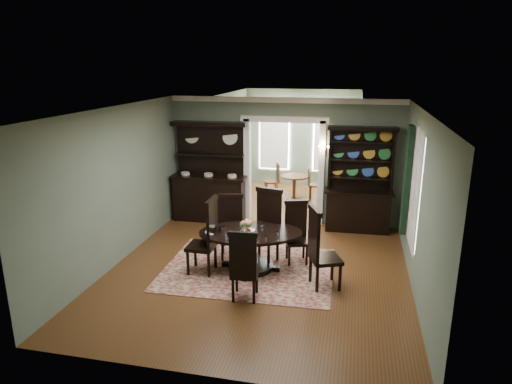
# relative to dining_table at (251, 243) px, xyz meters

# --- Properties ---
(room) EXTENTS (5.51, 6.01, 3.01)m
(room) POSITION_rel_dining_table_xyz_m (0.16, -0.07, 1.05)
(room) COLOR brown
(room) RESTS_ON ground
(parlor) EXTENTS (3.51, 3.50, 3.01)m
(parlor) POSITION_rel_dining_table_xyz_m (0.16, 5.41, 0.99)
(parlor) COLOR brown
(parlor) RESTS_ON ground
(doorway_trim) EXTENTS (2.08, 0.25, 2.57)m
(doorway_trim) POSITION_rel_dining_table_xyz_m (0.16, 2.88, 1.09)
(doorway_trim) COLOR white
(doorway_trim) RESTS_ON floor
(right_window) EXTENTS (0.15, 1.47, 2.12)m
(right_window) POSITION_rel_dining_table_xyz_m (2.85, 0.81, 1.07)
(right_window) COLOR white
(right_window) RESTS_ON wall_right
(wall_sconce) EXTENTS (0.27, 0.21, 0.21)m
(wall_sconce) POSITION_rel_dining_table_xyz_m (1.11, 2.73, 1.36)
(wall_sconce) COLOR gold
(wall_sconce) RESTS_ON back_wall_right
(rug) EXTENTS (3.21, 2.56, 0.01)m
(rug) POSITION_rel_dining_table_xyz_m (-0.04, -0.02, -0.52)
(rug) COLOR maroon
(rug) RESTS_ON floor
(dining_table) EXTENTS (2.13, 2.12, 0.76)m
(dining_table) POSITION_rel_dining_table_xyz_m (0.00, 0.00, 0.00)
(dining_table) COLOR black
(dining_table) RESTS_ON rug
(centerpiece) EXTENTS (1.44, 0.93, 0.24)m
(centerpiece) POSITION_rel_dining_table_xyz_m (-0.05, -0.07, 0.30)
(centerpiece) COLOR silver
(centerpiece) RESTS_ON dining_table
(chair_far_left) EXTENTS (0.56, 0.54, 1.27)m
(chair_far_left) POSITION_rel_dining_table_xyz_m (-0.52, 0.54, 0.14)
(chair_far_left) COLOR black
(chair_far_left) RESTS_ON rug
(chair_far_mid) EXTENTS (0.65, 0.63, 1.45)m
(chair_far_mid) POSITION_rel_dining_table_xyz_m (0.21, 0.49, 0.23)
(chair_far_mid) COLOR black
(chair_far_mid) RESTS_ON rug
(chair_far_right) EXTENTS (0.55, 0.54, 1.22)m
(chair_far_right) POSITION_rel_dining_table_xyz_m (0.78, 0.58, 0.11)
(chair_far_right) COLOR black
(chair_far_right) RESTS_ON rug
(chair_end_left) EXTENTS (0.51, 0.56, 1.45)m
(chair_end_left) POSITION_rel_dining_table_xyz_m (-0.74, -0.32, 0.23)
(chair_end_left) COLOR black
(chair_end_left) RESTS_ON rug
(chair_end_right) EXTENTS (0.67, 0.69, 1.45)m
(chair_end_right) POSITION_rel_dining_table_xyz_m (1.30, -0.45, 0.24)
(chair_end_right) COLOR black
(chair_end_right) RESTS_ON rug
(chair_near) EXTENTS (0.49, 0.47, 1.24)m
(chair_near) POSITION_rel_dining_table_xyz_m (0.16, -1.19, 0.12)
(chair_near) COLOR black
(chair_near) RESTS_ON rug
(sideboard) EXTENTS (1.85, 0.70, 2.41)m
(sideboard) POSITION_rel_dining_table_xyz_m (-1.63, 2.60, 0.32)
(sideboard) COLOR black
(sideboard) RESTS_ON floor
(welsh_dresser) EXTENTS (1.56, 0.61, 2.40)m
(welsh_dresser) POSITION_rel_dining_table_xyz_m (1.94, 2.62, 0.34)
(welsh_dresser) COLOR black
(welsh_dresser) RESTS_ON floor
(parlor_table) EXTENTS (0.78, 0.78, 0.72)m
(parlor_table) POSITION_rel_dining_table_xyz_m (0.18, 4.64, -0.06)
(parlor_table) COLOR #533317
(parlor_table) RESTS_ON parlor_floor
(parlor_chair_left) EXTENTS (0.47, 0.46, 1.00)m
(parlor_chair_left) POSITION_rel_dining_table_xyz_m (-0.43, 4.78, 0.01)
(parlor_chair_left) COLOR #533317
(parlor_chair_left) RESTS_ON parlor_floor
(parlor_chair_right) EXTENTS (0.40, 0.40, 0.94)m
(parlor_chair_right) POSITION_rel_dining_table_xyz_m (0.70, 4.76, -0.02)
(parlor_chair_right) COLOR #533317
(parlor_chair_right) RESTS_ON parlor_floor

